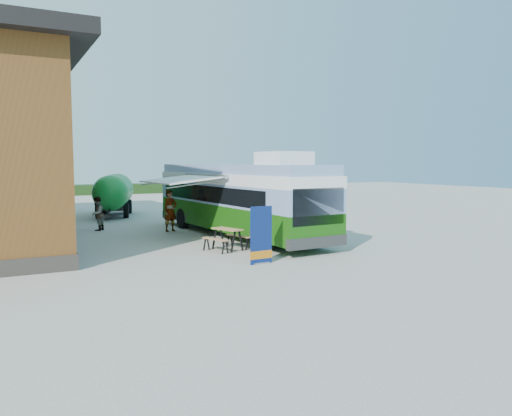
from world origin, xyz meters
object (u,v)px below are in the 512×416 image
bus (237,196)px  person_a (170,211)px  picnic_table (227,234)px  slurry_tanker (114,192)px  person_b (97,214)px  banner (261,240)px

bus → person_a: (-2.26, 2.72, -0.77)m
picnic_table → slurry_tanker: size_ratio=0.26×
picnic_table → person_a: size_ratio=0.88×
slurry_tanker → picnic_table: bearing=-68.1°
person_a → person_b: 3.61m
picnic_table → person_a: 6.01m
bus → picnic_table: bearing=-124.3°
picnic_table → banner: bearing=-108.8°
banner → person_a: bearing=87.9°
picnic_table → person_a: (-0.31, 5.99, 0.39)m
person_a → slurry_tanker: size_ratio=0.30×
bus → picnic_table: bus is taller
bus → banner: bus is taller
person_a → banner: bearing=-108.8°
picnic_table → person_b: bearing=96.1°
bus → person_b: (-5.33, 4.61, -0.95)m
picnic_table → bus: bearing=42.2°
banner → person_b: 11.24m
banner → person_b: size_ratio=1.15×
bus → person_a: size_ratio=6.11×
person_b → person_a: bearing=91.9°
picnic_table → slurry_tanker: bearing=77.7°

